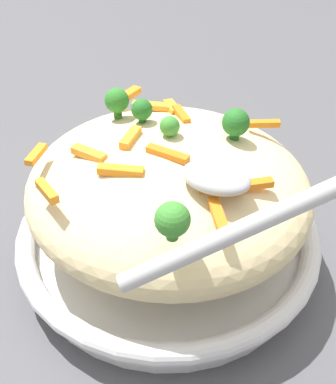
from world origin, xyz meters
name	(u,v)px	position (x,y,z in m)	size (l,w,h in m)	color
ground_plane	(168,252)	(0.00, 0.00, 0.00)	(2.40, 2.40, 0.00)	#4C4C51
serving_bowl	(168,236)	(0.00, 0.00, 0.02)	(0.30, 0.30, 0.04)	silver
pasta_mound	(168,187)	(0.00, 0.00, 0.09)	(0.27, 0.26, 0.10)	beige
carrot_piece_0	(249,185)	(-0.08, 0.02, 0.13)	(0.04, 0.01, 0.01)	orange
carrot_piece_1	(167,154)	(-0.01, 0.02, 0.14)	(0.04, 0.01, 0.01)	orange
carrot_piece_2	(121,171)	(0.02, 0.05, 0.13)	(0.04, 0.01, 0.01)	orange
carrot_piece_3	(172,107)	(0.03, -0.07, 0.13)	(0.02, 0.01, 0.01)	orange
carrot_piece_4	(131,138)	(0.03, 0.01, 0.14)	(0.03, 0.01, 0.01)	orange
carrot_piece_5	(181,115)	(0.01, -0.06, 0.13)	(0.03, 0.01, 0.01)	orange
carrot_piece_6	(152,106)	(0.05, -0.06, 0.13)	(0.04, 0.01, 0.01)	orange
carrot_piece_7	(47,191)	(0.06, 0.10, 0.13)	(0.03, 0.01, 0.01)	orange
carrot_piece_8	(220,188)	(-0.06, 0.03, 0.13)	(0.03, 0.01, 0.01)	orange
carrot_piece_9	(128,95)	(0.08, -0.07, 0.13)	(0.03, 0.01, 0.01)	orange
carrot_piece_10	(89,154)	(0.06, 0.04, 0.13)	(0.03, 0.01, 0.01)	orange
carrot_piece_11	(264,124)	(-0.06, -0.08, 0.13)	(0.03, 0.01, 0.01)	orange
carrot_piece_12	(36,154)	(0.10, 0.06, 0.13)	(0.03, 0.01, 0.01)	orange
carrot_piece_13	(218,214)	(-0.07, 0.06, 0.13)	(0.04, 0.01, 0.01)	orange
broccoli_floret_0	(170,126)	(0.01, -0.01, 0.15)	(0.02, 0.02, 0.02)	#377928
broccoli_floret_1	(117,101)	(0.07, -0.03, 0.15)	(0.02, 0.02, 0.03)	#296820
broccoli_floret_2	(142,110)	(0.04, -0.03, 0.15)	(0.02, 0.02, 0.02)	#205B1C
broccoli_floret_3	(236,123)	(-0.05, -0.04, 0.15)	(0.03, 0.03, 0.03)	#205B1C
broccoli_floret_4	(172,220)	(-0.05, 0.10, 0.15)	(0.03, 0.03, 0.03)	#377928
serving_spoon	(233,191)	(-0.08, 0.06, 0.16)	(0.16, 0.15, 0.08)	#B7B7BC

